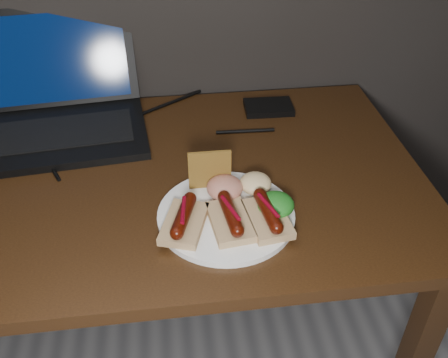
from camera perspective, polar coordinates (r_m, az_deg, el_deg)
name	(u,v)px	position (r m, az deg, el deg)	size (l,w,h in m)	color
desk	(100,212)	(1.14, -13.99, -3.65)	(1.40, 0.70, 0.75)	#361F0D
laptop	(53,107)	(1.27, -18.93, 7.74)	(0.45, 0.39, 0.25)	black
hard_drive	(268,107)	(1.29, 5.11, 8.17)	(0.12, 0.08, 0.02)	black
desk_cables	(87,140)	(1.21, -15.39, 4.35)	(0.85, 0.40, 0.01)	black
plate	(226,215)	(0.95, 0.23, -4.14)	(0.26, 0.26, 0.01)	white
bread_sausage_left	(184,220)	(0.91, -4.60, -4.68)	(0.10, 0.13, 0.04)	tan
bread_sausage_center	(230,218)	(0.91, 0.74, -4.48)	(0.08, 0.12, 0.04)	tan
bread_sausage_right	(268,215)	(0.92, 5.01, -4.15)	(0.08, 0.12, 0.04)	tan
crispbread	(210,170)	(0.99, -1.64, 1.07)	(0.09, 0.01, 0.09)	olive
salad_greens	(276,205)	(0.94, 5.94, -2.93)	(0.07, 0.07, 0.04)	#125D18
salsa_mound	(225,188)	(0.98, 0.09, -0.98)	(0.07, 0.07, 0.04)	maroon
coleslaw_mound	(255,183)	(0.99, 3.61, -0.48)	(0.06, 0.06, 0.04)	beige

